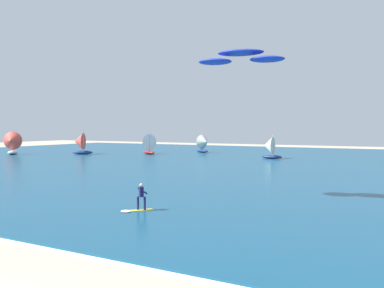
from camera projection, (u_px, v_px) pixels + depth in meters
name	position (u px, v px, depth m)	size (l,w,h in m)	color
ocean	(321.00, 164.00, 55.65)	(160.00, 90.00, 0.10)	navy
shoreline_foam	(66.00, 247.00, 17.46)	(96.31, 1.55, 0.01)	white
kitesurfer	(138.00, 201.00, 24.61)	(1.69, 1.86, 1.67)	yellow
kite	(241.00, 57.00, 27.68)	(6.18, 2.97, 0.90)	#1E33B2
sailboat_far_right	(80.00, 143.00, 75.68)	(4.02, 3.59, 4.50)	navy
sailboat_trailing	(204.00, 143.00, 80.55)	(3.54, 3.17, 3.99)	navy
sailboat_outermost	(12.00, 143.00, 74.97)	(4.02, 4.29, 4.77)	silver
sailboat_far_left	(148.00, 144.00, 76.43)	(3.79, 3.39, 4.25)	maroon
sailboat_near_shore	(269.00, 148.00, 65.14)	(3.33, 2.81, 3.92)	navy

